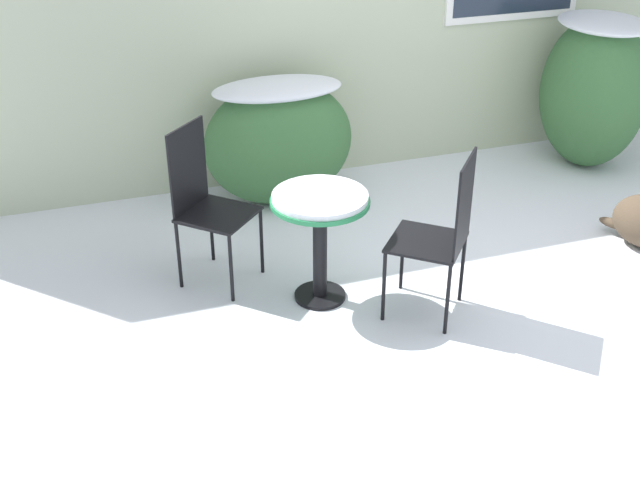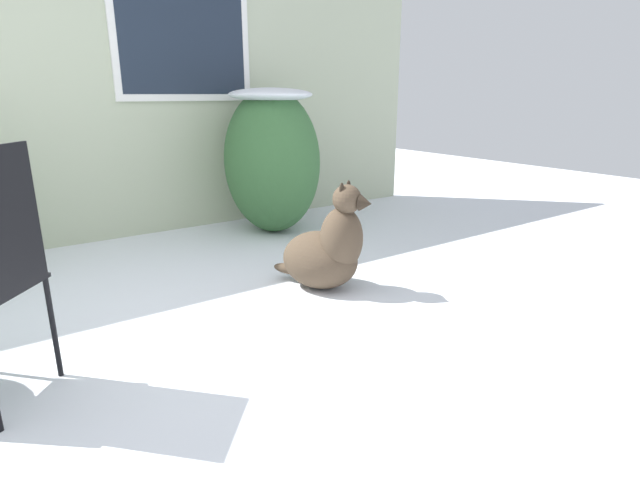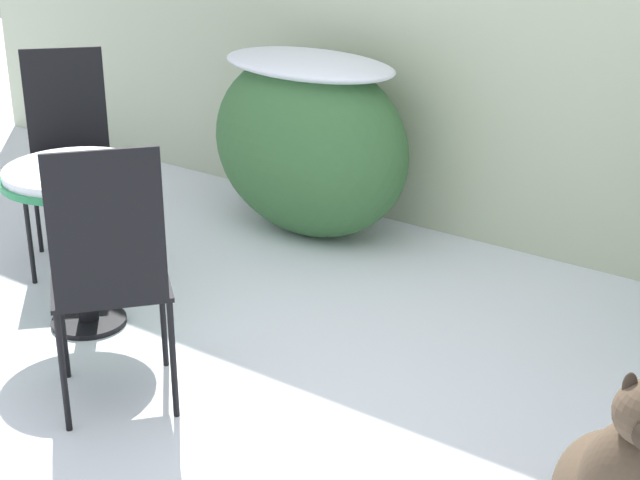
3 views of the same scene
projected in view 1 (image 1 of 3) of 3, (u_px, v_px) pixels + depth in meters
The scene contains 6 objects.
ground_plane at pixel (480, 289), 5.36m from camera, with size 16.00×16.00×0.00m, color white.
shrub_left at pixel (279, 139), 6.28m from camera, with size 1.20×0.66×1.01m.
shrub_middle at pixel (594, 88), 6.89m from camera, with size 0.84×1.00×1.31m.
patio_table at pixel (320, 217), 4.99m from camera, with size 0.62×0.62×0.75m.
patio_chair_near_table at pixel (206, 199), 5.22m from camera, with size 0.62×0.62×1.08m.
patio_chair_far_side at pixel (442, 231), 4.83m from camera, with size 0.61×0.61×1.08m.
Camera 1 is at (-2.48, -3.94, 2.88)m, focal length 45.00 mm.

